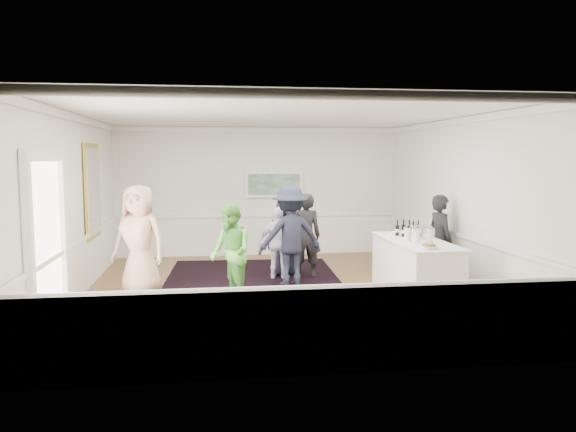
{
  "coord_description": "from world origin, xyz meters",
  "views": [
    {
      "loc": [
        -1.17,
        -10.01,
        2.46
      ],
      "look_at": [
        0.24,
        0.2,
        1.37
      ],
      "focal_mm": 35.0,
      "sensor_mm": 36.0,
      "label": 1
    }
  ],
  "objects": [
    {
      "name": "guest_lilac",
      "position": [
        0.18,
        1.12,
        0.73
      ],
      "size": [
        0.9,
        0.49,
        1.46
      ],
      "primitive_type": "imported",
      "rotation": [
        0.0,
        0.0,
        2.97
      ],
      "color": "white",
      "rests_on": "floor"
    },
    {
      "name": "doorway",
      "position": [
        -3.45,
        -1.9,
        1.42
      ],
      "size": [
        0.1,
        1.78,
        2.56
      ],
      "color": "white",
      "rests_on": "wall_left"
    },
    {
      "name": "wall_right",
      "position": [
        3.5,
        0.0,
        1.6
      ],
      "size": [
        0.02,
        8.0,
        3.2
      ],
      "primitive_type": "cube",
      "color": "white",
      "rests_on": "floor"
    },
    {
      "name": "floor",
      "position": [
        0.0,
        0.0,
        0.0
      ],
      "size": [
        8.0,
        8.0,
        0.0
      ],
      "primitive_type": "plane",
      "color": "brown",
      "rests_on": "ground"
    },
    {
      "name": "mirror",
      "position": [
        -3.45,
        1.3,
        1.8
      ],
      "size": [
        0.05,
        1.25,
        1.85
      ],
      "color": "gold",
      "rests_on": "wall_left"
    },
    {
      "name": "guest_dark_b",
      "position": [
        0.72,
        1.11,
        0.87
      ],
      "size": [
        0.65,
        0.44,
        1.74
      ],
      "primitive_type": "imported",
      "rotation": [
        0.0,
        0.0,
        3.11
      ],
      "color": "black",
      "rests_on": "floor"
    },
    {
      "name": "guest_tan",
      "position": [
        -2.43,
        -0.04,
        0.99
      ],
      "size": [
        1.14,
        0.96,
        1.99
      ],
      "primitive_type": "imported",
      "rotation": [
        0.0,
        0.0,
        -0.4
      ],
      "color": "tan",
      "rests_on": "floor"
    },
    {
      "name": "wall_front",
      "position": [
        0.0,
        -4.0,
        1.6
      ],
      "size": [
        7.0,
        0.02,
        3.2
      ],
      "primitive_type": "cube",
      "color": "white",
      "rests_on": "floor"
    },
    {
      "name": "juice_pitchers",
      "position": [
        2.36,
        -0.81,
        1.11
      ],
      "size": [
        0.44,
        0.34,
        0.24
      ],
      "color": "#80B741",
      "rests_on": "serving_table"
    },
    {
      "name": "wainscoting",
      "position": [
        0.0,
        0.0,
        0.5
      ],
      "size": [
        7.0,
        8.0,
        1.0
      ],
      "primitive_type": null,
      "color": "white",
      "rests_on": "floor"
    },
    {
      "name": "ceiling",
      "position": [
        0.0,
        0.0,
        3.2
      ],
      "size": [
        7.0,
        8.0,
        0.02
      ],
      "primitive_type": "cube",
      "color": "white",
      "rests_on": "wall_back"
    },
    {
      "name": "area_rug",
      "position": [
        -0.37,
        0.93,
        0.01
      ],
      "size": [
        3.67,
        4.7,
        0.02
      ],
      "primitive_type": "cube",
      "rotation": [
        0.0,
        0.0,
        -0.05
      ],
      "color": "black",
      "rests_on": "floor"
    },
    {
      "name": "guest_dark_a",
      "position": [
        0.33,
        0.52,
        0.96
      ],
      "size": [
        1.33,
        0.89,
        1.92
      ],
      "primitive_type": "imported",
      "rotation": [
        0.0,
        0.0,
        3.29
      ],
      "color": "#1D2031",
      "rests_on": "floor"
    },
    {
      "name": "nut_bowl",
      "position": [
        2.29,
        -1.51,
        1.03
      ],
      "size": [
        0.27,
        0.27,
        0.07
      ],
      "color": "white",
      "rests_on": "serving_table"
    },
    {
      "name": "bartender",
      "position": [
        3.2,
        0.19,
        0.87
      ],
      "size": [
        0.52,
        0.7,
        1.75
      ],
      "primitive_type": "imported",
      "rotation": [
        0.0,
        0.0,
        1.73
      ],
      "color": "black",
      "rests_on": "floor"
    },
    {
      "name": "guest_navy",
      "position": [
        0.35,
        1.4,
        0.83
      ],
      "size": [
        0.93,
        0.75,
        1.66
      ],
      "primitive_type": "imported",
      "rotation": [
        0.0,
        0.0,
        2.83
      ],
      "color": "#1D2031",
      "rests_on": "floor"
    },
    {
      "name": "wall_back",
      "position": [
        0.0,
        4.0,
        1.6
      ],
      "size": [
        7.0,
        0.02,
        3.2
      ],
      "primitive_type": "cube",
      "color": "white",
      "rests_on": "floor"
    },
    {
      "name": "guest_green",
      "position": [
        -0.85,
        -0.57,
        0.84
      ],
      "size": [
        0.9,
        1.0,
        1.69
      ],
      "primitive_type": "imported",
      "rotation": [
        0.0,
        0.0,
        -1.18
      ],
      "color": "#5BB347",
      "rests_on": "floor"
    },
    {
      "name": "wine_bottles",
      "position": [
        2.45,
        -0.03,
        1.15
      ],
      "size": [
        0.44,
        0.28,
        0.31
      ],
      "color": "black",
      "rests_on": "serving_table"
    },
    {
      "name": "wall_left",
      "position": [
        -3.5,
        0.0,
        1.6
      ],
      "size": [
        0.02,
        8.0,
        3.2
      ],
      "primitive_type": "cube",
      "color": "white",
      "rests_on": "floor"
    },
    {
      "name": "serving_table",
      "position": [
        2.42,
        -0.57,
        0.5
      ],
      "size": [
        0.93,
        2.45,
        0.99
      ],
      "color": "white",
      "rests_on": "floor"
    },
    {
      "name": "ice_bucket",
      "position": [
        2.47,
        -0.43,
        1.11
      ],
      "size": [
        0.26,
        0.26,
        0.25
      ],
      "primitive_type": "cylinder",
      "color": "silver",
      "rests_on": "serving_table"
    },
    {
      "name": "landscape_painting",
      "position": [
        0.4,
        3.95,
        1.78
      ],
      "size": [
        1.44,
        0.06,
        0.66
      ],
      "color": "white",
      "rests_on": "wall_back"
    }
  ]
}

